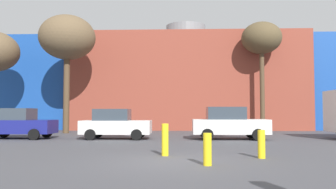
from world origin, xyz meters
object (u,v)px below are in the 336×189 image
Objects in this scene: parked_car_1 at (115,124)px; bollard_yellow_1 at (165,140)px; parked_car_2 at (229,123)px; bollard_yellow_2 at (207,149)px; bare_tree_1 at (261,40)px; bollard_yellow_0 at (261,144)px; parked_car_0 at (18,124)px; bare_tree_2 at (67,39)px.

parked_car_1 is 3.50× the size of bollard_yellow_1.
parked_car_2 is 9.52m from bollard_yellow_2.
bare_tree_1 is at bearing 35.50° from parked_car_1.
bare_tree_1 is (9.94, 7.09, 6.25)m from parked_car_1.
bare_tree_1 is 16.64m from bollard_yellow_0.
parked_car_1 is at bearing 0.00° from parked_car_0.
bare_tree_2 is at bearing 155.00° from parked_car_2.
bare_tree_2 is at bearing 130.29° from bollard_yellow_0.
parked_car_0 is 11.98m from parked_car_2.
parked_car_1 is at bearing -144.50° from bare_tree_1.
parked_car_0 reaches higher than bollard_yellow_0.
parked_car_2 is at bearing -0.00° from parked_car_1.
bollard_yellow_0 is 2.46m from bollard_yellow_2.
bare_tree_1 reaches higher than parked_car_1.
bollard_yellow_1 is (8.74, -7.21, -0.30)m from parked_car_0.
parked_car_1 reaches higher than bollard_yellow_0.
bollard_yellow_1 is at bearing -115.43° from bare_tree_1.
parked_car_1 is 13.71m from bare_tree_1.
parked_car_1 is 9.09m from bare_tree_2.
bare_tree_1 is at bearing 63.33° from parked_car_2.
bare_tree_1 is at bearing 7.87° from bare_tree_2.
bollard_yellow_2 is at bearing -101.75° from parked_car_2.
parked_car_0 is 7.93m from bare_tree_2.
parked_car_2 is at bearing -25.00° from bare_tree_2.
parked_car_0 is at bearing 137.15° from bollard_yellow_2.
bare_tree_2 is (-10.91, 5.09, 5.96)m from parked_car_2.
parked_car_1 is 0.46× the size of bare_tree_1.
parked_car_1 is 6.38m from parked_car_2.
bare_tree_1 reaches higher than bollard_yellow_2.
bollard_yellow_0 is (11.94, -7.74, -0.40)m from parked_car_0.
bollard_yellow_2 is at bearing -58.06° from bare_tree_2.
parked_car_0 is at bearing -180.00° from parked_car_1.
parked_car_0 is at bearing 180.00° from parked_car_2.
bare_tree_1 is (3.56, 7.09, 6.19)m from parked_car_2.
bollard_yellow_1 reaches higher than bollard_yellow_0.
bollard_yellow_0 is at bearing -50.69° from parked_car_1.
bollard_yellow_1 reaches higher than bollard_yellow_2.
parked_car_0 is 14.23m from bollard_yellow_0.
bare_tree_2 reaches higher than parked_car_2.
parked_car_1 is at bearing -48.27° from bare_tree_2.
bare_tree_1 is 9.20× the size of bollard_yellow_2.
bollard_yellow_0 is 1.01× the size of bollard_yellow_2.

